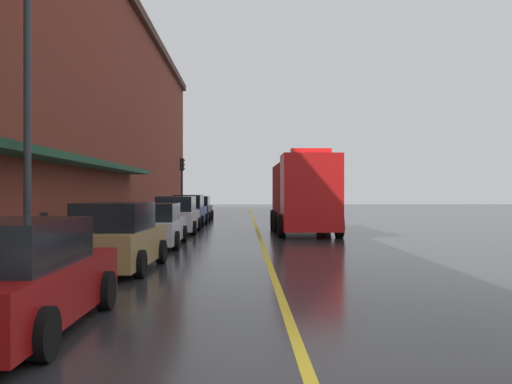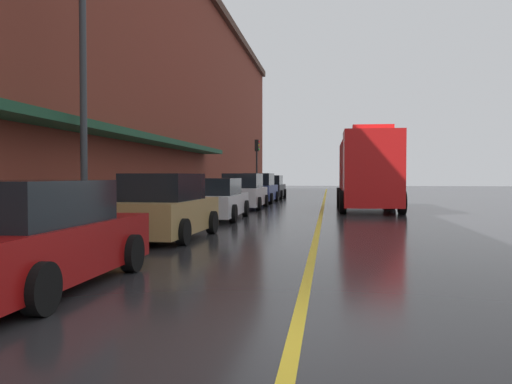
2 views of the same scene
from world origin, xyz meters
name	(u,v)px [view 2 (image 2 of 2)]	position (x,y,z in m)	size (l,w,h in m)	color
ground_plane	(323,205)	(0.00, 25.00, 0.00)	(112.00, 112.00, 0.00)	#232326
sidewalk_left	(216,203)	(-6.20, 25.00, 0.07)	(2.40, 70.00, 0.15)	#9E9B93
lane_center_stripe	(323,205)	(0.00, 25.00, 0.00)	(0.16, 70.00, 0.01)	gold
brick_building_left	(78,86)	(-14.15, 24.00, 6.85)	(14.67, 64.00, 13.68)	maroon
parked_car_0	(31,238)	(-3.94, 2.03, 0.75)	(2.11, 4.63, 1.57)	maroon
parked_car_1	(166,208)	(-3.87, 8.21, 0.79)	(2.08, 4.30, 1.70)	#A5844C
parked_car_2	(215,200)	(-3.94, 14.46, 0.73)	(2.16, 4.92, 1.55)	silver
parked_car_3	(244,192)	(-3.89, 20.89, 0.82)	(2.09, 4.68, 1.75)	silver
parked_car_4	(260,189)	(-3.87, 26.76, 0.83)	(1.99, 4.86, 1.78)	navy
parked_car_5	(270,188)	(-3.90, 32.79, 0.78)	(2.06, 4.88, 1.66)	black
fire_truck	(367,172)	(2.15, 20.81, 1.81)	(2.82, 8.18, 3.80)	red
parking_meter_0	(97,199)	(-5.35, 7.29, 1.06)	(0.14, 0.18, 1.33)	#4C4C51
parking_meter_1	(200,189)	(-5.35, 17.77, 1.06)	(0.14, 0.18, 1.33)	#4C4C51
parking_meter_2	(240,185)	(-5.35, 28.39, 1.06)	(0.14, 0.18, 1.33)	#4C4C51
parking_meter_3	(246,184)	(-5.35, 30.86, 1.06)	(0.14, 0.18, 1.33)	#4C4C51
street_lamp_left	(83,68)	(-5.95, 7.85, 4.40)	(0.44, 0.44, 6.94)	#33383D
traffic_light_near	(257,156)	(-5.29, 35.91, 3.16)	(0.38, 0.36, 4.30)	#232326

